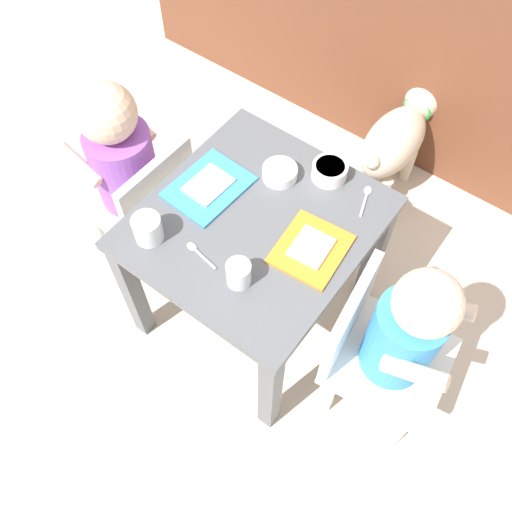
{
  "coord_description": "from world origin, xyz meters",
  "views": [
    {
      "loc": [
        0.47,
        -0.63,
        1.57
      ],
      "look_at": [
        0.0,
        0.0,
        0.31
      ],
      "focal_mm": 38.58,
      "sensor_mm": 36.0,
      "label": 1
    }
  ],
  "objects_px": {
    "food_tray_right": "(311,248)",
    "seated_child_left": "(125,162)",
    "water_cup_right": "(148,230)",
    "veggie_bowl_near": "(330,171)",
    "dining_table": "(256,240)",
    "cereal_bowl_left_side": "(280,172)",
    "spoon_by_left_tray": "(199,253)",
    "seated_child_right": "(399,335)",
    "dog": "(397,138)",
    "food_tray_left": "(209,186)",
    "spoon_by_right_tray": "(366,198)",
    "water_cup_left": "(239,275)"
  },
  "relations": [
    {
      "from": "dog",
      "to": "dining_table",
      "type": "bearing_deg",
      "value": -95.35
    },
    {
      "from": "dining_table",
      "to": "cereal_bowl_left_side",
      "type": "distance_m",
      "value": 0.18
    },
    {
      "from": "spoon_by_left_tray",
      "to": "seated_child_right",
      "type": "bearing_deg",
      "value": 15.67
    },
    {
      "from": "water_cup_left",
      "to": "cereal_bowl_left_side",
      "type": "relative_size",
      "value": 0.71
    },
    {
      "from": "seated_child_right",
      "to": "water_cup_right",
      "type": "bearing_deg",
      "value": -164.48
    },
    {
      "from": "seated_child_left",
      "to": "veggie_bowl_near",
      "type": "xyz_separation_m",
      "value": [
        0.5,
        0.25,
        0.08
      ]
    },
    {
      "from": "seated_child_right",
      "to": "dog",
      "type": "height_order",
      "value": "seated_child_right"
    },
    {
      "from": "food_tray_right",
      "to": "spoon_by_left_tray",
      "type": "relative_size",
      "value": 1.88
    },
    {
      "from": "water_cup_right",
      "to": "veggie_bowl_near",
      "type": "xyz_separation_m",
      "value": [
        0.24,
        0.41,
        -0.01
      ]
    },
    {
      "from": "food_tray_right",
      "to": "spoon_by_left_tray",
      "type": "bearing_deg",
      "value": -140.77
    },
    {
      "from": "dining_table",
      "to": "food_tray_right",
      "type": "bearing_deg",
      "value": 2.91
    },
    {
      "from": "veggie_bowl_near",
      "to": "cereal_bowl_left_side",
      "type": "bearing_deg",
      "value": -142.44
    },
    {
      "from": "seated_child_left",
      "to": "spoon_by_left_tray",
      "type": "bearing_deg",
      "value": -18.64
    },
    {
      "from": "food_tray_left",
      "to": "cereal_bowl_left_side",
      "type": "bearing_deg",
      "value": 48.13
    },
    {
      "from": "veggie_bowl_near",
      "to": "water_cup_left",
      "type": "bearing_deg",
      "value": -89.34
    },
    {
      "from": "dining_table",
      "to": "seated_child_left",
      "type": "height_order",
      "value": "seated_child_left"
    },
    {
      "from": "spoon_by_left_tray",
      "to": "seated_child_left",
      "type": "bearing_deg",
      "value": 161.36
    },
    {
      "from": "water_cup_right",
      "to": "seated_child_right",
      "type": "bearing_deg",
      "value": 15.52
    },
    {
      "from": "dining_table",
      "to": "seated_child_right",
      "type": "height_order",
      "value": "seated_child_right"
    },
    {
      "from": "cereal_bowl_left_side",
      "to": "veggie_bowl_near",
      "type": "xyz_separation_m",
      "value": [
        0.1,
        0.08,
        0.0
      ]
    },
    {
      "from": "water_cup_left",
      "to": "seated_child_left",
      "type": "bearing_deg",
      "value": 165.56
    },
    {
      "from": "food_tray_right",
      "to": "seated_child_left",
      "type": "bearing_deg",
      "value": -176.19
    },
    {
      "from": "dining_table",
      "to": "water_cup_right",
      "type": "relative_size",
      "value": 8.21
    },
    {
      "from": "water_cup_right",
      "to": "spoon_by_left_tray",
      "type": "distance_m",
      "value": 0.13
    },
    {
      "from": "seated_child_right",
      "to": "dog",
      "type": "relative_size",
      "value": 1.56
    },
    {
      "from": "dining_table",
      "to": "dog",
      "type": "distance_m",
      "value": 0.72
    },
    {
      "from": "seated_child_left",
      "to": "veggie_bowl_near",
      "type": "relative_size",
      "value": 7.42
    },
    {
      "from": "dining_table",
      "to": "water_cup_right",
      "type": "bearing_deg",
      "value": -131.99
    },
    {
      "from": "seated_child_left",
      "to": "spoon_by_left_tray",
      "type": "xyz_separation_m",
      "value": [
        0.38,
        -0.13,
        0.06
      ]
    },
    {
      "from": "food_tray_left",
      "to": "water_cup_left",
      "type": "relative_size",
      "value": 3.33
    },
    {
      "from": "food_tray_left",
      "to": "water_cup_right",
      "type": "height_order",
      "value": "water_cup_right"
    },
    {
      "from": "dining_table",
      "to": "dog",
      "type": "relative_size",
      "value": 1.35
    },
    {
      "from": "veggie_bowl_near",
      "to": "spoon_by_right_tray",
      "type": "bearing_deg",
      "value": -2.47
    },
    {
      "from": "seated_child_right",
      "to": "dog",
      "type": "xyz_separation_m",
      "value": [
        -0.36,
        0.72,
        -0.19
      ]
    },
    {
      "from": "cereal_bowl_left_side",
      "to": "spoon_by_right_tray",
      "type": "relative_size",
      "value": 0.92
    },
    {
      "from": "dining_table",
      "to": "food_tray_right",
      "type": "xyz_separation_m",
      "value": [
        0.16,
        0.01,
        0.09
      ]
    },
    {
      "from": "food_tray_left",
      "to": "spoon_by_right_tray",
      "type": "relative_size",
      "value": 2.16
    },
    {
      "from": "food_tray_left",
      "to": "food_tray_right",
      "type": "distance_m",
      "value": 0.31
    },
    {
      "from": "food_tray_left",
      "to": "spoon_by_right_tray",
      "type": "xyz_separation_m",
      "value": [
        0.34,
        0.21,
        -0.0
      ]
    },
    {
      "from": "dog",
      "to": "water_cup_left",
      "type": "height_order",
      "value": "water_cup_left"
    },
    {
      "from": "spoon_by_right_tray",
      "to": "seated_child_left",
      "type": "bearing_deg",
      "value": -157.82
    },
    {
      "from": "dog",
      "to": "food_tray_left",
      "type": "bearing_deg",
      "value": -107.83
    },
    {
      "from": "food_tray_left",
      "to": "veggie_bowl_near",
      "type": "relative_size",
      "value": 2.33
    },
    {
      "from": "water_cup_left",
      "to": "veggie_bowl_near",
      "type": "bearing_deg",
      "value": 90.66
    },
    {
      "from": "dog",
      "to": "veggie_bowl_near",
      "type": "bearing_deg",
      "value": -89.77
    },
    {
      "from": "seated_child_left",
      "to": "water_cup_right",
      "type": "xyz_separation_m",
      "value": [
        0.26,
        -0.16,
        0.08
      ]
    },
    {
      "from": "cereal_bowl_left_side",
      "to": "dog",
      "type": "bearing_deg",
      "value": 79.88
    },
    {
      "from": "dining_table",
      "to": "spoon_by_left_tray",
      "type": "xyz_separation_m",
      "value": [
        -0.05,
        -0.16,
        0.09
      ]
    },
    {
      "from": "seated_child_left",
      "to": "water_cup_left",
      "type": "bearing_deg",
      "value": -14.44
    },
    {
      "from": "food_tray_left",
      "to": "seated_child_right",
      "type": "bearing_deg",
      "value": -3.32
    }
  ]
}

